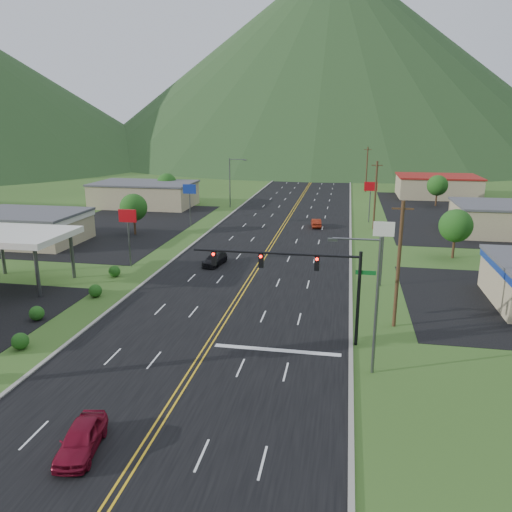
% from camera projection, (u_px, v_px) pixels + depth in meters
% --- Properties ---
extents(ground, '(500.00, 500.00, 0.00)m').
position_uv_depth(ground, '(144.00, 449.00, 24.76)').
color(ground, '#2E4D1B').
rests_on(ground, ground).
extents(road, '(20.00, 460.00, 0.04)m').
position_uv_depth(road, '(144.00, 449.00, 24.76)').
color(road, black).
rests_on(road, ground).
extents(curb_east, '(0.30, 460.00, 0.14)m').
position_uv_depth(curb_east, '(351.00, 474.00, 23.00)').
color(curb_east, gray).
rests_on(curb_east, ground).
extents(traffic_signal, '(13.10, 0.43, 7.00)m').
position_uv_depth(traffic_signal, '(302.00, 272.00, 35.50)').
color(traffic_signal, black).
rests_on(traffic_signal, ground).
extents(streetlight_east, '(3.28, 0.25, 9.00)m').
position_uv_depth(streetlight_east, '(372.00, 297.00, 30.94)').
color(streetlight_east, '#59595E').
rests_on(streetlight_east, ground).
extents(streetlight_west, '(3.28, 0.25, 9.00)m').
position_uv_depth(streetlight_west, '(231.00, 179.00, 91.82)').
color(streetlight_west, '#59595E').
rests_on(streetlight_west, ground).
extents(gas_canopy, '(10.00, 8.00, 5.30)m').
position_uv_depth(gas_canopy, '(15.00, 237.00, 48.15)').
color(gas_canopy, white).
rests_on(gas_canopy, ground).
extents(building_west_mid, '(14.40, 10.40, 4.10)m').
position_uv_depth(building_west_mid, '(27.00, 226.00, 65.75)').
color(building_west_mid, tan).
rests_on(building_west_mid, ground).
extents(building_west_far, '(18.40, 11.40, 4.50)m').
position_uv_depth(building_west_far, '(145.00, 194.00, 93.52)').
color(building_west_far, tan).
rests_on(building_west_far, ground).
extents(building_east_mid, '(14.40, 11.40, 4.30)m').
position_uv_depth(building_east_mid, '(507.00, 219.00, 70.83)').
color(building_east_mid, tan).
rests_on(building_east_mid, ground).
extents(building_east_far, '(16.40, 12.40, 4.50)m').
position_uv_depth(building_east_far, '(437.00, 186.00, 104.71)').
color(building_east_far, tan).
rests_on(building_east_far, ground).
extents(pole_sign_west_a, '(2.00, 0.18, 6.40)m').
position_uv_depth(pole_sign_west_a, '(128.00, 222.00, 54.31)').
color(pole_sign_west_a, '#59595E').
rests_on(pole_sign_west_a, ground).
extents(pole_sign_west_b, '(2.00, 0.18, 6.40)m').
position_uv_depth(pole_sign_west_b, '(190.00, 193.00, 75.18)').
color(pole_sign_west_b, '#59595E').
rests_on(pole_sign_west_b, ground).
extents(pole_sign_east_a, '(2.00, 0.18, 6.40)m').
position_uv_depth(pole_sign_east_a, '(383.00, 236.00, 47.74)').
color(pole_sign_east_a, '#59595E').
rests_on(pole_sign_east_a, ground).
extents(pole_sign_east_b, '(2.00, 0.18, 6.40)m').
position_uv_depth(pole_sign_east_b, '(370.00, 191.00, 78.10)').
color(pole_sign_east_b, '#59595E').
rests_on(pole_sign_east_b, ground).
extents(tree_west_a, '(3.84, 3.84, 5.82)m').
position_uv_depth(tree_west_a, '(134.00, 207.00, 69.88)').
color(tree_west_a, '#382314').
rests_on(tree_west_a, ground).
extents(tree_west_b, '(3.84, 3.84, 5.82)m').
position_uv_depth(tree_west_b, '(167.00, 183.00, 96.37)').
color(tree_west_b, '#382314').
rests_on(tree_west_b, ground).
extents(tree_east_a, '(3.84, 3.84, 5.82)m').
position_uv_depth(tree_east_a, '(456.00, 226.00, 57.87)').
color(tree_east_a, '#382314').
rests_on(tree_east_a, ground).
extents(tree_east_b, '(3.84, 3.84, 5.82)m').
position_uv_depth(tree_east_b, '(437.00, 185.00, 93.24)').
color(tree_east_b, '#382314').
rests_on(tree_east_b, ground).
extents(utility_pole_a, '(1.60, 0.28, 10.00)m').
position_uv_depth(utility_pole_a, '(399.00, 264.00, 38.14)').
color(utility_pole_a, '#382314').
rests_on(utility_pole_a, ground).
extents(utility_pole_b, '(1.60, 0.28, 10.00)m').
position_uv_depth(utility_pole_b, '(375.00, 195.00, 73.25)').
color(utility_pole_b, '#382314').
rests_on(utility_pole_b, ground).
extents(utility_pole_c, '(1.60, 0.28, 10.00)m').
position_uv_depth(utility_pole_c, '(367.00, 169.00, 111.20)').
color(utility_pole_c, '#382314').
rests_on(utility_pole_c, ground).
extents(utility_pole_d, '(1.60, 0.28, 10.00)m').
position_uv_depth(utility_pole_d, '(362.00, 156.00, 149.15)').
color(utility_pole_d, '#382314').
rests_on(utility_pole_d, ground).
extents(mountain_n, '(220.00, 220.00, 85.00)m').
position_uv_depth(mountain_n, '(332.00, 58.00, 222.25)').
color(mountain_n, '#1B3317').
rests_on(mountain_n, ground).
extents(car_red_near, '(2.38, 4.42, 1.43)m').
position_uv_depth(car_red_near, '(81.00, 439.00, 24.34)').
color(car_red_near, maroon).
rests_on(car_red_near, ground).
extents(car_dark_mid, '(2.36, 4.49, 1.24)m').
position_uv_depth(car_dark_mid, '(215.00, 260.00, 55.90)').
color(car_dark_mid, black).
rests_on(car_dark_mid, ground).
extents(car_red_far, '(1.85, 4.04, 1.28)m').
position_uv_depth(car_red_far, '(316.00, 223.00, 75.49)').
color(car_red_far, maroon).
rests_on(car_red_far, ground).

